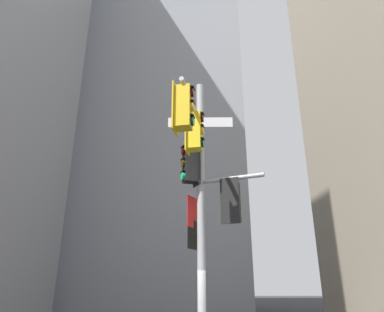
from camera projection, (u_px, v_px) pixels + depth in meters
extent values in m
cube|color=#9399A3|center=(157.00, 109.00, 35.61)|extent=(15.08, 15.08, 38.16)
cylinder|color=#B2B2B5|center=(201.00, 216.00, 8.80)|extent=(0.20, 0.20, 7.65)
cylinder|color=#B2B2B5|center=(192.00, 104.00, 8.63)|extent=(0.63, 2.29, 0.11)
cylinder|color=#B2B2B5|center=(231.00, 179.00, 8.78)|extent=(1.57, 0.84, 0.11)
cube|color=yellow|center=(187.00, 132.00, 8.78)|extent=(0.14, 0.47, 1.14)
cube|color=yellow|center=(195.00, 131.00, 8.74)|extent=(0.41, 0.41, 1.00)
cylinder|color=#360605|center=(202.00, 118.00, 8.82)|extent=(0.10, 0.21, 0.20)
cube|color=black|center=(202.00, 114.00, 8.86)|extent=(0.12, 0.23, 0.02)
cylinder|color=yellow|center=(202.00, 131.00, 8.70)|extent=(0.10, 0.21, 0.20)
cube|color=black|center=(203.00, 126.00, 8.74)|extent=(0.12, 0.23, 0.02)
cylinder|color=#06311C|center=(203.00, 144.00, 8.58)|extent=(0.10, 0.21, 0.20)
cube|color=black|center=(203.00, 139.00, 8.62)|extent=(0.12, 0.23, 0.02)
cube|color=gold|center=(175.00, 109.00, 7.60)|extent=(0.14, 0.47, 1.14)
cube|color=gold|center=(183.00, 108.00, 7.56)|extent=(0.41, 0.41, 1.00)
cylinder|color=#360605|center=(192.00, 93.00, 7.65)|extent=(0.10, 0.21, 0.20)
cube|color=black|center=(193.00, 88.00, 7.69)|extent=(0.12, 0.23, 0.02)
cylinder|color=yellow|center=(192.00, 107.00, 7.53)|extent=(0.10, 0.21, 0.20)
cube|color=black|center=(193.00, 102.00, 7.57)|extent=(0.12, 0.23, 0.02)
cylinder|color=#06311C|center=(192.00, 121.00, 7.40)|extent=(0.10, 0.21, 0.20)
cube|color=black|center=(193.00, 116.00, 7.44)|extent=(0.12, 0.23, 0.02)
cube|color=black|center=(230.00, 200.00, 8.41)|extent=(0.44, 0.24, 1.14)
cube|color=black|center=(232.00, 202.00, 8.57)|extent=(0.45, 0.45, 1.00)
cylinder|color=#360605|center=(234.00, 190.00, 8.86)|extent=(0.21, 0.14, 0.20)
cube|color=black|center=(234.00, 186.00, 8.91)|extent=(0.23, 0.16, 0.02)
cylinder|color=#3C2C06|center=(235.00, 203.00, 8.74)|extent=(0.21, 0.14, 0.20)
cube|color=black|center=(235.00, 199.00, 8.79)|extent=(0.23, 0.16, 0.02)
cylinder|color=#19C672|center=(235.00, 217.00, 8.62)|extent=(0.21, 0.14, 0.20)
cube|color=black|center=(235.00, 212.00, 8.67)|extent=(0.23, 0.16, 0.02)
cube|color=black|center=(197.00, 165.00, 9.23)|extent=(0.18, 0.46, 1.14)
cube|color=black|center=(190.00, 164.00, 9.17)|extent=(0.43, 0.43, 1.00)
cylinder|color=#360605|center=(183.00, 151.00, 9.22)|extent=(0.12, 0.21, 0.20)
cube|color=black|center=(183.00, 147.00, 9.26)|extent=(0.14, 0.23, 0.02)
cylinder|color=#3C2C06|center=(183.00, 163.00, 9.10)|extent=(0.12, 0.21, 0.20)
cube|color=black|center=(183.00, 159.00, 9.14)|extent=(0.14, 0.23, 0.02)
cylinder|color=#19C672|center=(183.00, 176.00, 8.98)|extent=(0.12, 0.21, 0.20)
cube|color=black|center=(183.00, 172.00, 9.02)|extent=(0.14, 0.23, 0.02)
cube|color=white|center=(200.00, 122.00, 9.32)|extent=(1.74, 0.08, 0.28)
cube|color=#19479E|center=(200.00, 122.00, 9.32)|extent=(1.70, 0.08, 0.24)
cube|color=red|center=(193.00, 212.00, 8.93)|extent=(0.32, 0.57, 0.80)
cube|color=white|center=(193.00, 212.00, 8.93)|extent=(0.30, 0.53, 0.76)
cube|color=black|center=(193.00, 235.00, 8.73)|extent=(0.30, 0.53, 0.72)
cube|color=white|center=(193.00, 235.00, 8.73)|extent=(0.28, 0.50, 0.68)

